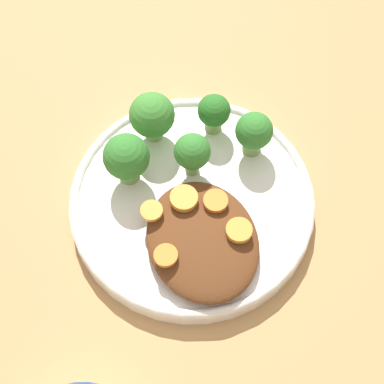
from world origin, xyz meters
name	(u,v)px	position (x,y,z in m)	size (l,w,h in m)	color
ground_plane	(192,208)	(0.00, 0.00, 0.00)	(4.00, 4.00, 0.00)	tan
plate	(192,202)	(0.00, 0.00, 0.01)	(0.23, 0.23, 0.02)	white
stew_mound	(202,240)	(-0.05, 0.01, 0.03)	(0.12, 0.10, 0.02)	#5B3319
broccoli_floret_0	(152,116)	(0.08, 0.01, 0.05)	(0.04, 0.04, 0.06)	#7FA85B
broccoli_floret_1	(214,112)	(0.07, -0.05, 0.05)	(0.03, 0.03, 0.05)	#759E51
broccoli_floret_2	(126,158)	(0.04, 0.05, 0.05)	(0.04, 0.04, 0.06)	#759E51
broccoli_floret_3	(254,132)	(0.04, -0.07, 0.05)	(0.04, 0.04, 0.05)	#759E51
broccoli_floret_4	(192,153)	(0.03, -0.01, 0.05)	(0.03, 0.03, 0.05)	#7FA85B
carrot_slice_0	(152,211)	(-0.01, 0.04, 0.04)	(0.02, 0.02, 0.00)	orange
carrot_slice_1	(239,230)	(-0.05, -0.03, 0.04)	(0.02, 0.02, 0.01)	orange
carrot_slice_2	(216,201)	(-0.02, -0.02, 0.04)	(0.02, 0.02, 0.01)	orange
carrot_slice_3	(166,255)	(-0.06, 0.04, 0.04)	(0.02, 0.02, 0.00)	orange
carrot_slice_4	(184,198)	(-0.01, 0.01, 0.04)	(0.03, 0.03, 0.01)	orange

